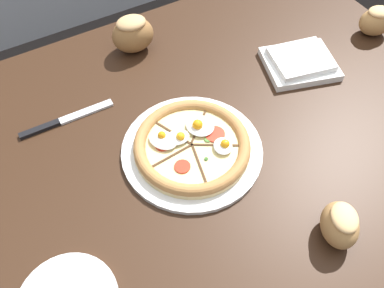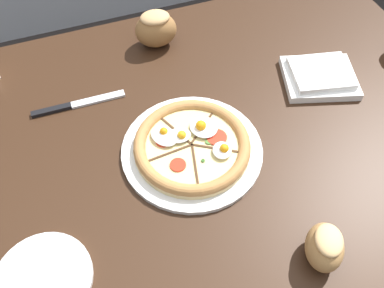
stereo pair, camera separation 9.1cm
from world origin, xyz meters
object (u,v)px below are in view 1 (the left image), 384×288
pizza (192,146)px  bread_piece_near (377,21)px  bread_piece_far (133,34)px  napkin_folded (300,62)px  dining_table (208,150)px  knife_main (66,119)px  bread_piece_mid (340,224)px

pizza → bread_piece_near: size_ratio=2.79×
pizza → bread_piece_far: (0.04, 0.39, 0.03)m
bread_piece_far → pizza: bearing=-95.4°
napkin_folded → bread_piece_far: 0.46m
dining_table → knife_main: 0.36m
bread_piece_near → napkin_folded: bearing=-178.7°
pizza → dining_table: bearing=29.2°
bread_piece_near → bread_piece_far: bearing=155.9°
napkin_folded → knife_main: 0.63m
dining_table → knife_main: size_ratio=5.74×
bread_piece_far → knife_main: size_ratio=0.53×
dining_table → pizza: bearing=-150.8°
bread_piece_mid → knife_main: bread_piece_mid is taller
pizza → bread_piece_far: bearing=84.6°
pizza → napkin_folded: (0.39, 0.10, -0.00)m
napkin_folded → bread_piece_near: 0.27m
dining_table → knife_main: (-0.29, 0.19, 0.10)m
napkin_folded → bread_piece_mid: size_ratio=1.91×
pizza → bread_piece_mid: bread_piece_mid is taller
napkin_folded → bread_piece_near: bearing=1.3°
bread_piece_near → bread_piece_mid: same height
bread_piece_near → knife_main: bearing=171.9°
bread_piece_far → dining_table: bearing=-84.5°
bread_piece_near → pizza: bearing=-170.9°
bread_piece_near → bread_piece_mid: bearing=-140.8°
dining_table → napkin_folded: napkin_folded is taller
knife_main → bread_piece_near: bearing=-6.8°
bread_piece_far → bread_piece_mid: bearing=-81.2°
pizza → bread_piece_far: size_ratio=2.59×
napkin_folded → knife_main: napkin_folded is taller
knife_main → bread_piece_mid: bearing=-55.1°
dining_table → bread_piece_mid: bread_piece_mid is taller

